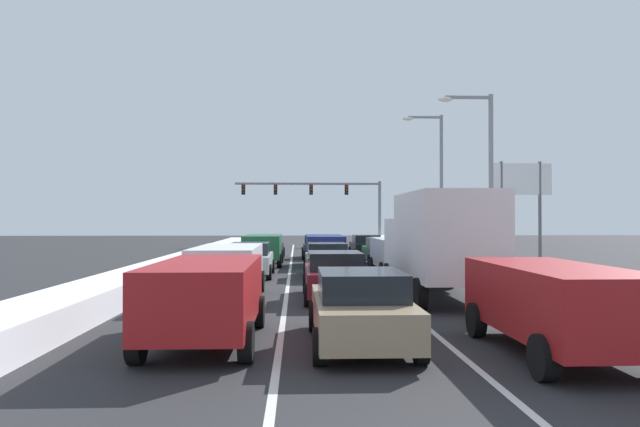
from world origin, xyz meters
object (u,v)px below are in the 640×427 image
Objects in this scene: sedan_silver_left_lane_third at (251,259)px; roadside_sign_right at (521,190)px; sedan_gray_center_lane_third at (327,260)px; suv_navy_center_lane_fourth at (325,248)px; street_lamp_right_mid at (437,174)px; sedan_black_left_lane_fifth at (269,247)px; suv_white_left_lane_second at (227,267)px; suv_silver_right_lane_third at (398,253)px; sedan_tan_center_lane_nearest at (360,308)px; sedan_green_right_lane_fourth at (383,251)px; sedan_black_right_lane_fifth at (366,246)px; sedan_charcoal_center_lane_fifth at (317,247)px; suv_red_left_lane_nearest at (207,294)px; sedan_maroon_center_lane_second at (335,275)px; street_lamp_right_near at (484,166)px; suv_green_left_lane_fourth at (263,247)px; suv_red_right_lane_nearest at (555,301)px; traffic_light_gantry at (325,195)px; box_truck_right_lane_second at (439,239)px.

sedan_silver_left_lane_third is 0.82× the size of roadside_sign_right.
sedan_gray_center_lane_third is 11.32m from roadside_sign_right.
street_lamp_right_mid is (7.62, 6.20, 4.50)m from suv_navy_center_lane_fourth.
sedan_black_left_lane_fifth is 0.82× the size of roadside_sign_right.
suv_silver_right_lane_third is at bearing 46.95° from suv_white_left_lane_second.
roadside_sign_right is (10.16, 17.56, 3.25)m from sedan_tan_center_lane_nearest.
sedan_black_right_lane_fifth is (-0.19, 6.23, 0.00)m from sedan_green_right_lane_fourth.
sedan_black_right_lane_fifth is 1.00× the size of sedan_charcoal_center_lane_fifth.
suv_red_left_lane_nearest is at bearing -97.04° from sedan_charcoal_center_lane_fifth.
sedan_tan_center_lane_nearest is 1.00× the size of sedan_black_left_lane_fifth.
sedan_silver_left_lane_third is (-0.21, 13.84, -0.25)m from suv_red_left_lane_nearest.
street_lamp_right_near reaches higher than sedan_maroon_center_lane_second.
sedan_black_right_lane_fifth is 14.13m from sedan_silver_left_lane_third.
suv_white_left_lane_second is 0.89× the size of roadside_sign_right.
suv_green_left_lane_fourth is (-6.64, -0.05, 0.25)m from sedan_green_right_lane_fourth.
sedan_green_right_lane_fourth is at bearing 90.14° from suv_red_right_lane_nearest.
sedan_maroon_center_lane_second is 19.75m from sedan_black_left_lane_fifth.
sedan_green_right_lane_fourth is 23.71m from traffic_light_gantry.
suv_white_left_lane_second is (-3.72, -12.56, 0.00)m from suv_navy_center_lane_fourth.
sedan_tan_center_lane_nearest and sedan_black_left_lane_fifth have the same top height.
sedan_black_right_lane_fifth is 20.77m from suv_white_left_lane_second.
sedan_tan_center_lane_nearest is 0.53× the size of street_lamp_right_near.
suv_white_left_lane_second is at bearing -91.52° from suv_green_left_lane_fourth.
roadside_sign_right reaches higher than sedan_black_left_lane_fifth.
suv_white_left_lane_second is at bearing -106.50° from suv_navy_center_lane_fourth.
suv_silver_right_lane_third is 1.09× the size of sedan_silver_left_lane_third.
roadside_sign_right reaches higher than suv_green_left_lane_fourth.
suv_silver_right_lane_third and suv_white_left_lane_second have the same top height.
traffic_light_gantry is at bearing 84.05° from suv_red_left_lane_nearest.
sedan_tan_center_lane_nearest is 0.92× the size of suv_green_left_lane_fourth.
street_lamp_right_near is (4.36, 8.82, 3.16)m from box_truck_right_lane_second.
suv_silver_right_lane_third is at bearing 65.33° from suv_red_left_lane_nearest.
sedan_tan_center_lane_nearest and sedan_charcoal_center_lane_fifth have the same top height.
sedan_silver_left_lane_third is at bearing -91.11° from sedan_black_left_lane_fifth.
street_lamp_right_mid is at bearing 66.70° from suv_red_left_lane_nearest.
suv_red_left_lane_nearest is (-3.05, -6.38, 0.25)m from sedan_maroon_center_lane_second.
sedan_gray_center_lane_third and sedan_silver_left_lane_third have the same top height.
suv_navy_center_lane_fourth is 1.09× the size of sedan_black_left_lane_fifth.
suv_navy_center_lane_fourth reaches higher than sedan_tan_center_lane_nearest.
box_truck_right_lane_second is 19.94m from sedan_black_right_lane_fifth.
sedan_silver_left_lane_third is (-3.38, -11.80, 0.00)m from sedan_charcoal_center_lane_fifth.
sedan_maroon_center_lane_second is 1.00× the size of sedan_black_left_lane_fifth.
roadside_sign_right is (10.23, 10.79, 3.25)m from sedan_maroon_center_lane_second.
suv_silver_right_lane_third reaches higher than sedan_black_left_lane_fifth.
suv_red_right_lane_nearest is 1.00× the size of suv_green_left_lane_fourth.
suv_silver_right_lane_third is 1.00× the size of suv_white_left_lane_second.
sedan_black_right_lane_fifth is at bearing 80.39° from sedan_maroon_center_lane_second.
traffic_light_gantry is (4.89, 36.65, 3.87)m from suv_white_left_lane_second.
suv_red_right_lane_nearest is 1.09× the size of sedan_tan_center_lane_nearest.
sedan_black_right_lane_fifth is 0.92× the size of suv_navy_center_lane_fourth.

